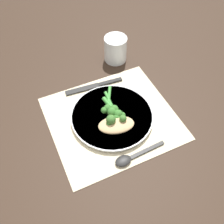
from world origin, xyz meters
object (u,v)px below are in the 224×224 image
object	(u,v)px
broccoli_stalk_rear	(111,121)
broccoli_stalk_front	(116,113)
water_glass	(115,49)
spoon	(129,158)
chicken_fillet	(116,125)
broccoli_stalk_left	(112,109)
plate	(112,116)
broccoli_stalk_right	(107,105)
knife	(95,86)

from	to	relation	value
broccoli_stalk_rear	broccoli_stalk_front	size ratio (longest dim) A/B	0.86
broccoli_stalk_rear	water_glass	world-z (taller)	water_glass
spoon	broccoli_stalk_front	bearing A→B (deg)	-14.70
chicken_fillet	water_glass	distance (m)	0.34
broccoli_stalk_left	plate	bearing A→B (deg)	65.85
chicken_fillet	broccoli_stalk_right	bearing A→B (deg)	85.38
broccoli_stalk_rear	spoon	size ratio (longest dim) A/B	0.57
broccoli_stalk_right	broccoli_stalk_front	bearing A→B (deg)	136.47
plate	broccoli_stalk_left	bearing A→B (deg)	60.46
chicken_fillet	broccoli_stalk_front	size ratio (longest dim) A/B	1.16
broccoli_stalk_front	broccoli_stalk_right	distance (m)	0.04
broccoli_stalk_right	water_glass	bearing A→B (deg)	-92.47
plate	broccoli_stalk_front	xyz separation A→B (m)	(0.01, -0.01, 0.02)
broccoli_stalk_rear	broccoli_stalk_right	world-z (taller)	same
broccoli_stalk_right	spoon	size ratio (longest dim) A/B	0.64
water_glass	broccoli_stalk_rear	bearing A→B (deg)	-117.66
spoon	water_glass	size ratio (longest dim) A/B	1.68
broccoli_stalk_front	broccoli_stalk_right	world-z (taller)	broccoli_stalk_front
broccoli_stalk_left	spoon	xyz separation A→B (m)	(-0.03, -0.17, -0.02)
spoon	broccoli_stalk_left	bearing A→B (deg)	-11.57
broccoli_stalk_rear	broccoli_stalk_front	xyz separation A→B (m)	(0.03, 0.02, 0.00)
chicken_fillet	broccoli_stalk_right	world-z (taller)	broccoli_stalk_right
chicken_fillet	spoon	xyz separation A→B (m)	(-0.01, -0.11, -0.02)
broccoli_stalk_front	knife	world-z (taller)	broccoli_stalk_front
chicken_fillet	broccoli_stalk_left	xyz separation A→B (m)	(0.01, 0.06, 0.00)
plate	broccoli_stalk_right	distance (m)	0.04
broccoli_stalk_left	spoon	size ratio (longest dim) A/B	0.67
chicken_fillet	broccoli_stalk_right	distance (m)	0.08
broccoli_stalk_front	spoon	distance (m)	0.15
broccoli_stalk_rear	broccoli_stalk_right	bearing A→B (deg)	-81.45
broccoli_stalk_rear	water_glass	distance (m)	0.32
chicken_fillet	broccoli_stalk_left	world-z (taller)	broccoli_stalk_left
chicken_fillet	broccoli_stalk_front	world-z (taller)	broccoli_stalk_front
broccoli_stalk_rear	chicken_fillet	bearing A→B (deg)	135.15
broccoli_stalk_rear	broccoli_stalk_left	xyz separation A→B (m)	(0.02, 0.04, 0.00)
broccoli_stalk_left	water_glass	bearing A→B (deg)	-111.93
broccoli_stalk_front	broccoli_stalk_left	xyz separation A→B (m)	(-0.01, 0.02, 0.00)
chicken_fillet	spoon	bearing A→B (deg)	-96.34
spoon	plate	bearing A→B (deg)	-9.94
water_glass	chicken_fillet	bearing A→B (deg)	-114.88
broccoli_stalk_front	water_glass	bearing A→B (deg)	-122.92
broccoli_stalk_front	spoon	size ratio (longest dim) A/B	0.66
plate	knife	distance (m)	0.15
broccoli_stalk_rear	plate	bearing A→B (deg)	-97.91
broccoli_stalk_left	broccoli_stalk_right	world-z (taller)	broccoli_stalk_left
broccoli_stalk_rear	knife	distance (m)	0.18
plate	spoon	xyz separation A→B (m)	(-0.02, -0.15, -0.00)
spoon	water_glass	bearing A→B (deg)	-23.10
plate	chicken_fillet	world-z (taller)	chicken_fillet
broccoli_stalk_front	broccoli_stalk_left	bearing A→B (deg)	-79.00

